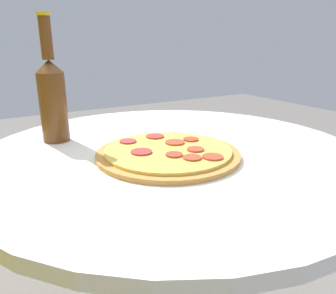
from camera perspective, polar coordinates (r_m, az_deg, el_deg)
table at (r=0.80m, az=0.64°, el=-12.48°), size 0.85×0.85×0.73m
pizza at (r=0.68m, az=0.02°, el=-0.96°), size 0.30×0.30×0.02m
beer_bottle at (r=0.81m, az=-19.50°, el=8.34°), size 0.06×0.06×0.29m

